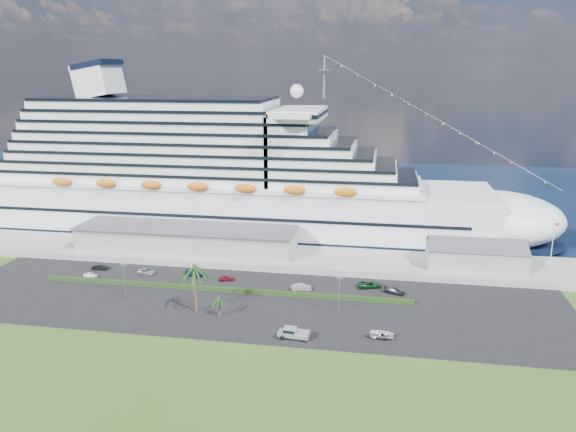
% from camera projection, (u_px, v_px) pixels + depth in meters
% --- Properties ---
extents(ground, '(420.00, 420.00, 0.00)m').
position_uv_depth(ground, '(237.00, 324.00, 114.23)').
color(ground, '#36521B').
rests_on(ground, ground).
extents(asphalt_lot, '(140.00, 38.00, 0.12)m').
position_uv_depth(asphalt_lot, '(250.00, 302.00, 124.69)').
color(asphalt_lot, black).
rests_on(asphalt_lot, ground).
extents(wharf, '(240.00, 20.00, 1.80)m').
position_uv_depth(wharf, '(275.00, 257.00, 152.11)').
color(wharf, gray).
rests_on(wharf, ground).
extents(water, '(420.00, 160.00, 0.02)m').
position_uv_depth(water, '(316.00, 191.00, 238.08)').
color(water, black).
rests_on(water, ground).
extents(cruise_ship, '(191.00, 38.00, 54.00)m').
position_uv_depth(cruise_ship, '(222.00, 180.00, 174.51)').
color(cruise_ship, silver).
rests_on(cruise_ship, ground).
extents(terminal_building, '(61.00, 15.00, 6.30)m').
position_uv_depth(terminal_building, '(186.00, 238.00, 155.20)').
color(terminal_building, gray).
rests_on(terminal_building, wharf).
extents(port_shed, '(24.00, 12.31, 7.37)m').
position_uv_depth(port_shed, '(475.00, 255.00, 142.62)').
color(port_shed, gray).
rests_on(port_shed, wharf).
extents(flagpole, '(1.08, 0.16, 12.00)m').
position_uv_depth(flagpole, '(553.00, 244.00, 138.65)').
color(flagpole, silver).
rests_on(flagpole, wharf).
extents(hedge, '(88.00, 1.10, 0.90)m').
position_uv_depth(hedge, '(222.00, 289.00, 130.65)').
color(hedge, black).
rests_on(hedge, asphalt_lot).
extents(lamp_post_left, '(1.60, 0.35, 8.27)m').
position_uv_depth(lamp_post_left, '(124.00, 277.00, 125.12)').
color(lamp_post_left, gray).
rests_on(lamp_post_left, asphalt_lot).
extents(lamp_post_right, '(1.60, 0.35, 8.27)m').
position_uv_depth(lamp_post_right, '(339.00, 291.00, 117.18)').
color(lamp_post_right, gray).
rests_on(lamp_post_right, asphalt_lot).
extents(palm_tall, '(8.82, 8.82, 11.13)m').
position_uv_depth(palm_tall, '(195.00, 272.00, 117.35)').
color(palm_tall, '#47301E').
rests_on(palm_tall, ground).
extents(palm_short, '(3.53, 3.53, 4.56)m').
position_uv_depth(palm_short, '(219.00, 301.00, 116.42)').
color(palm_short, '#47301E').
rests_on(palm_short, ground).
extents(parked_car_0, '(3.70, 1.63, 1.24)m').
position_uv_depth(parked_car_0, '(91.00, 275.00, 139.23)').
color(parked_car_0, white).
rests_on(parked_car_0, asphalt_lot).
extents(parked_car_1, '(4.26, 1.74, 1.37)m').
position_uv_depth(parked_car_1, '(100.00, 267.00, 144.39)').
color(parked_car_1, black).
rests_on(parked_car_1, asphalt_lot).
extents(parked_car_2, '(5.10, 3.14, 1.32)m').
position_uv_depth(parked_car_2, '(146.00, 272.00, 141.42)').
color(parked_car_2, '#919599').
rests_on(parked_car_2, asphalt_lot).
extents(parked_car_3, '(5.20, 3.43, 1.40)m').
position_uv_depth(parked_car_3, '(194.00, 273.00, 140.05)').
color(parked_car_3, '#131543').
rests_on(parked_car_3, asphalt_lot).
extents(parked_car_4, '(3.95, 2.54, 1.25)m').
position_uv_depth(parked_car_4, '(227.00, 278.00, 136.99)').
color(parked_car_4, maroon).
rests_on(parked_car_4, asphalt_lot).
extents(parked_car_5, '(4.93, 2.57, 1.55)m').
position_uv_depth(parked_car_5, '(301.00, 287.00, 131.04)').
color(parked_car_5, '#95979C').
rests_on(parked_car_5, asphalt_lot).
extents(parked_car_6, '(6.20, 4.07, 1.58)m').
position_uv_depth(parked_car_6, '(370.00, 284.00, 132.59)').
color(parked_car_6, '#0D361B').
rests_on(parked_car_6, asphalt_lot).
extents(parked_car_7, '(5.22, 3.53, 1.40)m').
position_uv_depth(parked_car_7, '(395.00, 291.00, 129.06)').
color(parked_car_7, black).
rests_on(parked_car_7, asphalt_lot).
extents(pickup_truck, '(6.23, 2.70, 2.14)m').
position_uv_depth(pickup_truck, '(293.00, 333.00, 107.51)').
color(pickup_truck, black).
rests_on(pickup_truck, asphalt_lot).
extents(boat_trailer, '(5.53, 3.63, 1.58)m').
position_uv_depth(boat_trailer, '(382.00, 334.00, 107.43)').
color(boat_trailer, gray).
rests_on(boat_trailer, asphalt_lot).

